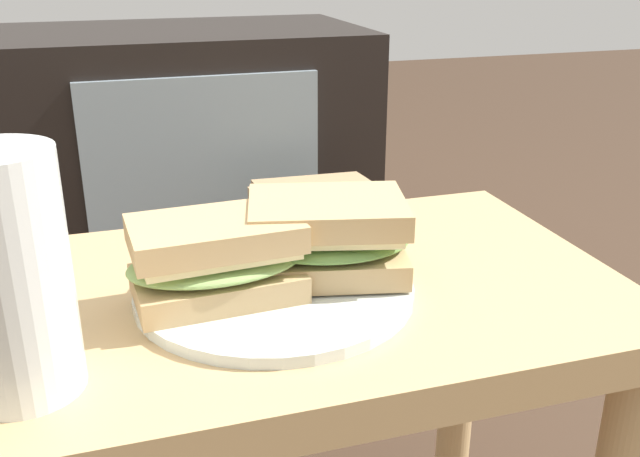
% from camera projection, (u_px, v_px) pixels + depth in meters
% --- Properties ---
extents(side_table, '(0.56, 0.36, 0.46)m').
position_uv_depth(side_table, '(304.00, 371.00, 0.67)').
color(side_table, tan).
rests_on(side_table, ground).
extents(tv_cabinet, '(0.96, 0.46, 0.58)m').
position_uv_depth(tv_cabinet, '(134.00, 173.00, 1.51)').
color(tv_cabinet, black).
rests_on(tv_cabinet, ground).
extents(plate, '(0.24, 0.24, 0.01)m').
position_uv_depth(plate, '(275.00, 289.00, 0.61)').
color(plate, silver).
rests_on(plate, side_table).
extents(sandwich_front, '(0.15, 0.10, 0.07)m').
position_uv_depth(sandwich_front, '(216.00, 259.00, 0.58)').
color(sandwich_front, tan).
rests_on(sandwich_front, plate).
extents(sandwich_back, '(0.16, 0.13, 0.07)m').
position_uv_depth(sandwich_back, '(327.00, 236.00, 0.62)').
color(sandwich_back, tan).
rests_on(sandwich_back, plate).
extents(beer_glass, '(0.08, 0.08, 0.17)m').
position_uv_depth(beer_glass, '(8.00, 279.00, 0.46)').
color(beer_glass, silver).
rests_on(beer_glass, side_table).
extents(paper_bag, '(0.20, 0.13, 0.38)m').
position_uv_depth(paper_bag, '(313.00, 287.00, 1.24)').
color(paper_bag, tan).
rests_on(paper_bag, ground).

